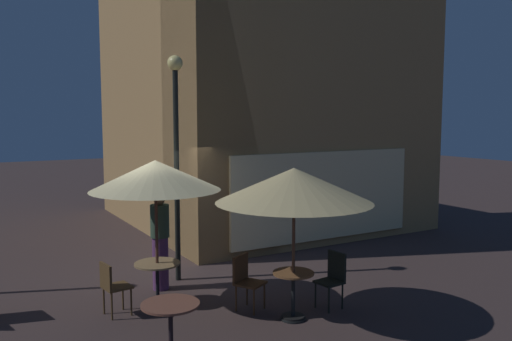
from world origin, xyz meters
TOP-DOWN VIEW (x-y plane):
  - ground_plane at (0.00, 0.00)m, footprint 60.00×60.00m
  - cafe_building at (3.22, 3.38)m, footprint 7.29×7.88m
  - street_lamp_near_corner at (0.19, 0.23)m, footprint 0.29×0.29m
  - cafe_table_0 at (0.99, -2.53)m, footprint 0.64×0.64m
  - cafe_table_1 at (-0.61, -0.87)m, footprint 0.76×0.76m
  - cafe_table_2 at (-1.16, -2.90)m, footprint 0.75×0.75m
  - patio_umbrella_0 at (0.99, -2.53)m, footprint 2.41×2.41m
  - patio_umbrella_1 at (-0.61, -0.87)m, footprint 2.14×2.14m
  - cafe_chair_0 at (1.85, -2.42)m, footprint 0.43×0.43m
  - cafe_chair_1 at (0.57, -1.77)m, footprint 0.57×0.57m
  - cafe_chair_2 at (-1.40, -0.98)m, footprint 0.45×0.45m
  - patron_standing_0 at (-0.29, -0.12)m, footprint 0.34×0.34m

SIDE VIEW (x-z plane):
  - ground_plane at x=0.00m, z-range 0.00..0.00m
  - cafe_table_0 at x=0.99m, z-range 0.14..0.89m
  - cafe_chair_2 at x=-1.40m, z-range 0.10..0.96m
  - cafe_chair_1 at x=0.57m, z-range 0.09..0.98m
  - cafe_table_1 at x=-0.61m, z-range 0.17..0.90m
  - cafe_chair_0 at x=1.85m, z-range 0.08..1.01m
  - cafe_table_2 at x=-1.16m, z-range 0.18..0.96m
  - patron_standing_0 at x=-0.29m, z-range 0.01..1.76m
  - patio_umbrella_0 at x=0.99m, z-range 0.91..3.29m
  - patio_umbrella_1 at x=-0.61m, z-range 0.96..3.40m
  - street_lamp_near_corner at x=0.19m, z-range 0.66..4.92m
  - cafe_building at x=3.22m, z-range -0.01..8.49m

